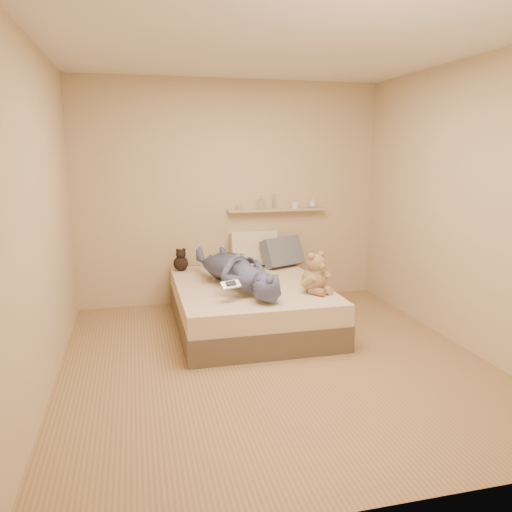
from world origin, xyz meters
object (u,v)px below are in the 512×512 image
object	(u,v)px
teddy_bear	(315,276)
pillow_grey	(282,252)
bed	(250,305)
dark_plush	(181,261)
game_console	(231,285)
person	(237,269)
pillow_cream	(254,249)
wall_shelf	(277,210)

from	to	relation	value
teddy_bear	pillow_grey	xyz separation A→B (m)	(0.02, 1.15, 0.00)
bed	dark_plush	size ratio (longest dim) A/B	7.23
game_console	bed	bearing A→B (deg)	62.01
teddy_bear	dark_plush	bearing A→B (deg)	134.05
person	pillow_grey	bearing A→B (deg)	-144.93
pillow_cream	pillow_grey	distance (m)	0.34
pillow_cream	person	distance (m)	0.99
game_console	dark_plush	size ratio (longest dim) A/B	0.76
bed	wall_shelf	size ratio (longest dim) A/B	1.58
pillow_cream	wall_shelf	xyz separation A→B (m)	(0.30, 0.08, 0.45)
bed	teddy_bear	bearing A→B (deg)	-40.38
pillow_cream	pillow_grey	bearing A→B (deg)	-24.23
teddy_bear	pillow_grey	distance (m)	1.15
bed	teddy_bear	size ratio (longest dim) A/B	4.71
pillow_cream	person	world-z (taller)	pillow_cream
bed	person	distance (m)	0.44
dark_plush	person	xyz separation A→B (m)	(0.48, -0.83, 0.07)
game_console	person	distance (m)	0.53
game_console	wall_shelf	size ratio (longest dim) A/B	0.17
dark_plush	teddy_bear	bearing A→B (deg)	-45.95
pillow_grey	person	bearing A→B (deg)	-132.67
dark_plush	person	world-z (taller)	person
game_console	pillow_grey	bearing A→B (deg)	55.64
bed	pillow_grey	size ratio (longest dim) A/B	3.80
game_console	teddy_bear	xyz separation A→B (m)	(0.85, 0.12, 0.00)
wall_shelf	pillow_grey	bearing A→B (deg)	-87.40
bed	pillow_cream	world-z (taller)	pillow_cream
bed	pillow_grey	distance (m)	0.97
person	bed	bearing A→B (deg)	-164.28
dark_plush	person	size ratio (longest dim) A/B	0.17
teddy_bear	wall_shelf	world-z (taller)	wall_shelf
pillow_grey	pillow_cream	bearing A→B (deg)	155.77
pillow_cream	wall_shelf	world-z (taller)	wall_shelf
pillow_cream	teddy_bear	bearing A→B (deg)	-77.16
teddy_bear	person	distance (m)	0.79
teddy_bear	pillow_cream	xyz separation A→B (m)	(-0.29, 1.29, 0.03)
dark_plush	bed	bearing A→B (deg)	-50.00
teddy_bear	pillow_cream	world-z (taller)	pillow_cream
wall_shelf	pillow_cream	bearing A→B (deg)	-165.30
game_console	teddy_bear	bearing A→B (deg)	7.84
bed	wall_shelf	distance (m)	1.38
game_console	person	world-z (taller)	person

